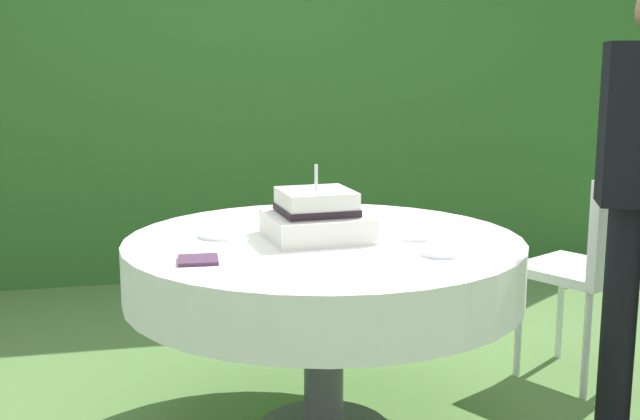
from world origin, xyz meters
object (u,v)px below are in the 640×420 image
(napkin_stack, at_px, (198,260))
(cake_table, at_px, (324,268))
(serving_plate_far, at_px, (219,235))
(serving_plate_left, at_px, (415,237))
(garden_chair, at_px, (594,258))
(serving_plate_near, at_px, (441,254))
(wedding_cake, at_px, (317,216))

(napkin_stack, bearing_deg, cake_table, 27.77)
(cake_table, bearing_deg, serving_plate_far, 164.45)
(serving_plate_left, relative_size, garden_chair, 0.15)
(cake_table, xyz_separation_m, serving_plate_far, (-0.35, 0.10, 0.11))
(serving_plate_near, height_order, serving_plate_far, same)
(wedding_cake, bearing_deg, garden_chair, 9.42)
(napkin_stack, xyz_separation_m, garden_chair, (1.64, 0.46, -0.19))
(napkin_stack, bearing_deg, serving_plate_near, -6.42)
(serving_plate_left, height_order, garden_chair, garden_chair)
(serving_plate_left, xyz_separation_m, garden_chair, (0.88, 0.29, -0.19))
(cake_table, xyz_separation_m, garden_chair, (1.19, 0.22, -0.08))
(wedding_cake, distance_m, serving_plate_left, 0.35)
(cake_table, relative_size, serving_plate_left, 10.75)
(serving_plate_far, bearing_deg, wedding_cake, -13.64)
(cake_table, relative_size, serving_plate_near, 11.47)
(serving_plate_far, relative_size, napkin_stack, 1.16)
(serving_plate_near, distance_m, serving_plate_left, 0.25)
(serving_plate_near, bearing_deg, cake_table, 133.76)
(cake_table, distance_m, napkin_stack, 0.52)
(serving_plate_far, height_order, serving_plate_left, same)
(wedding_cake, xyz_separation_m, napkin_stack, (-0.43, -0.25, -0.07))
(wedding_cake, height_order, serving_plate_far, wedding_cake)
(wedding_cake, height_order, garden_chair, wedding_cake)
(serving_plate_near, xyz_separation_m, napkin_stack, (-0.76, 0.09, -0.00))
(wedding_cake, relative_size, garden_chair, 0.40)
(serving_plate_near, height_order, garden_chair, garden_chair)
(serving_plate_near, bearing_deg, garden_chair, 31.61)
(serving_plate_near, distance_m, serving_plate_far, 0.79)
(serving_plate_far, xyz_separation_m, garden_chair, (1.54, 0.12, -0.19))
(garden_chair, bearing_deg, serving_plate_near, -148.39)
(serving_plate_near, height_order, serving_plate_left, same)
(napkin_stack, bearing_deg, serving_plate_far, 74.04)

